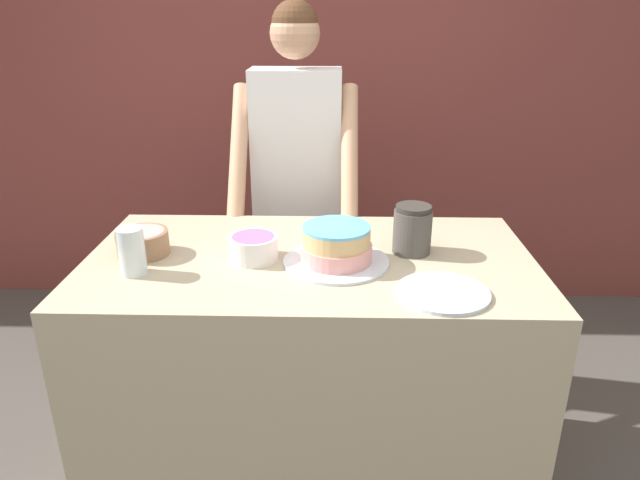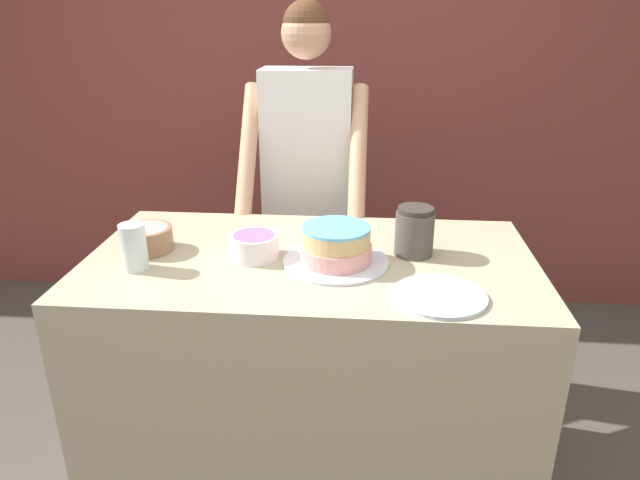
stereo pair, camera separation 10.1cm
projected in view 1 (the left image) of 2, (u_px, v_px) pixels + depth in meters
The scene contains 9 objects.
wall_back at pixel (321, 90), 3.28m from camera, with size 10.00×0.05×2.60m.
counter at pixel (311, 373), 2.12m from camera, with size 1.52×0.82×0.95m.
person_baker at pixel (297, 164), 2.59m from camera, with size 0.54×0.49×1.77m.
cake at pixel (336, 247), 1.87m from camera, with size 0.35×0.35×0.13m.
frosting_bowl_pink at pixel (143, 242), 1.95m from camera, with size 0.18×0.18×0.08m.
frosting_bowl_purple at pixel (254, 247), 1.91m from camera, with size 0.16×0.16×0.08m.
drinking_glass at pixel (132, 251), 1.79m from camera, with size 0.08×0.08×0.15m.
ceramic_plate at pixel (443, 293), 1.68m from camera, with size 0.28×0.28×0.01m.
stoneware_jar at pixel (412, 229), 1.95m from camera, with size 0.13×0.13×0.17m.
Camera 1 is at (0.08, -1.37, 1.73)m, focal length 32.00 mm.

